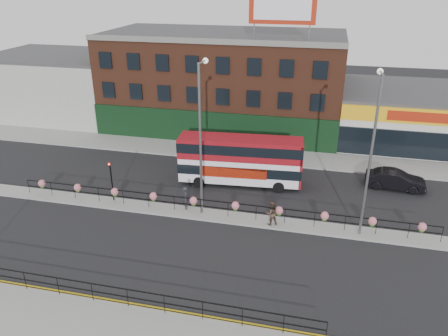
% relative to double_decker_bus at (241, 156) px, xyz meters
% --- Properties ---
extents(ground, '(120.00, 120.00, 0.00)m').
position_rel_double_decker_bus_xyz_m(ground, '(-0.76, -5.66, -2.46)').
color(ground, black).
rests_on(ground, ground).
extents(north_pavement, '(60.00, 4.00, 0.15)m').
position_rel_double_decker_bus_xyz_m(north_pavement, '(-0.76, 6.34, -2.39)').
color(north_pavement, gray).
rests_on(north_pavement, ground).
extents(median, '(60.00, 1.60, 0.15)m').
position_rel_double_decker_bus_xyz_m(median, '(-0.76, -5.66, -2.39)').
color(median, gray).
rests_on(median, ground).
extents(yellow_line_inner, '(60.00, 0.10, 0.01)m').
position_rel_double_decker_bus_xyz_m(yellow_line_inner, '(-0.76, -15.36, -2.46)').
color(yellow_line_inner, gold).
rests_on(yellow_line_inner, ground).
extents(yellow_line_outer, '(60.00, 0.10, 0.01)m').
position_rel_double_decker_bus_xyz_m(yellow_line_outer, '(-0.76, -15.54, -2.46)').
color(yellow_line_outer, gold).
rests_on(yellow_line_outer, ground).
extents(brick_building, '(25.00, 12.21, 10.30)m').
position_rel_double_decker_bus_xyz_m(brick_building, '(-4.76, 14.30, 2.66)').
color(brick_building, brown).
rests_on(brick_building, ground).
extents(supermarket, '(15.00, 12.25, 5.30)m').
position_rel_double_decker_bus_xyz_m(supermarket, '(15.24, 14.24, 0.19)').
color(supermarket, silver).
rests_on(supermarket, ground).
extents(warehouse_west, '(15.50, 12.00, 7.30)m').
position_rel_double_decker_bus_xyz_m(warehouse_west, '(-25.01, 14.34, 1.19)').
color(warehouse_west, '#A5A5A0').
rests_on(warehouse_west, ground).
extents(billboard, '(6.00, 0.29, 4.40)m').
position_rel_double_decker_bus_xyz_m(billboard, '(1.74, 9.33, 10.72)').
color(billboard, '#A0200C').
rests_on(billboard, brick_building).
extents(median_railing, '(30.04, 0.56, 1.23)m').
position_rel_double_decker_bus_xyz_m(median_railing, '(-0.76, -5.66, -1.42)').
color(median_railing, black).
rests_on(median_railing, median).
extents(south_railing, '(20.04, 0.05, 1.12)m').
position_rel_double_decker_bus_xyz_m(south_railing, '(-2.76, -15.76, -1.50)').
color(south_railing, black).
rests_on(south_railing, south_pavement).
extents(double_decker_bus, '(10.08, 3.14, 4.01)m').
position_rel_double_decker_bus_xyz_m(double_decker_bus, '(0.00, 0.00, 0.00)').
color(double_decker_bus, white).
rests_on(double_decker_bus, ground).
extents(car, '(2.23, 4.86, 1.53)m').
position_rel_double_decker_bus_xyz_m(car, '(12.27, 2.00, -1.70)').
color(car, black).
rests_on(car, ground).
extents(pedestrian_a, '(0.85, 0.75, 1.72)m').
position_rel_double_decker_bus_xyz_m(pedestrian_a, '(-3.00, -5.21, -1.45)').
color(pedestrian_a, '#25252D').
rests_on(pedestrian_a, median).
extents(pedestrian_b, '(1.35, 1.30, 1.74)m').
position_rel_double_decker_bus_xyz_m(pedestrian_b, '(3.34, -6.00, -1.45)').
color(pedestrian_b, '#453427').
rests_on(pedestrian_b, median).
extents(lamp_column_west, '(0.38, 1.88, 10.71)m').
position_rel_double_decker_bus_xyz_m(lamp_column_west, '(-1.72, -5.24, 4.04)').
color(lamp_column_west, slate).
rests_on(lamp_column_west, median).
extents(lamp_column_east, '(0.38, 1.86, 10.60)m').
position_rel_double_decker_bus_xyz_m(lamp_column_east, '(9.21, -5.56, 3.97)').
color(lamp_column_east, slate).
rests_on(lamp_column_east, median).
extents(traffic_light_median, '(0.15, 0.28, 3.65)m').
position_rel_double_decker_bus_xyz_m(traffic_light_median, '(-8.76, -5.26, 0.01)').
color(traffic_light_median, black).
rests_on(traffic_light_median, median).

